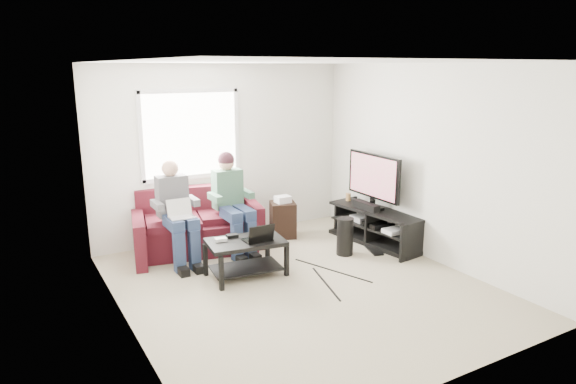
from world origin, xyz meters
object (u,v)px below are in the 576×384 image
Objects in this scene: coffee_table at (246,249)px; tv_stand at (376,228)px; tv at (373,178)px; subwoofer at (345,236)px; sofa at (198,228)px; end_table at (283,219)px.

tv_stand reaches higher than coffee_table.
tv_stand is at bearing -88.53° from tv.
subwoofer is at bearing -0.32° from coffee_table.
tv is (2.37, -0.96, 0.66)m from sofa.
coffee_table is 1.59m from end_table.
coffee_table is (0.18, -1.21, 0.03)m from sofa.
sofa reaches higher than end_table.
coffee_table is 2.20m from tv_stand.
subwoofer is (1.69, -1.22, -0.06)m from sofa.
end_table is at bearing 137.82° from tv_stand.
tv_stand is 3.07× the size of subwoofer.
tv_stand is (2.19, 0.15, -0.11)m from coffee_table.
tv is at bearing 91.47° from tv_stand.
sofa is 1.22m from coffee_table.
sofa is 2.64m from tv.
tv_stand is 0.75m from tv.
tv_stand is 2.50× the size of end_table.
sofa is 1.25× the size of tv_stand.
sofa is at bearing 98.40° from coffee_table.
coffee_table is at bearing -173.55° from tv.
sofa is 1.33m from end_table.
subwoofer reaches higher than coffee_table.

